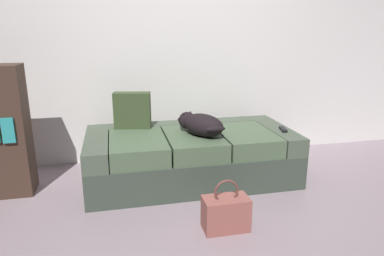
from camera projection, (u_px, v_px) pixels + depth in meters
name	position (u px, v px, depth m)	size (l,w,h in m)	color
ground_plane	(221.00, 235.00, 2.42)	(10.00, 10.00, 0.00)	gray
back_wall	(176.00, 26.00, 3.62)	(6.40, 0.10, 2.80)	silver
couch	(191.00, 156.00, 3.27)	(1.88, 0.92, 0.46)	#354036
dog_dark	(200.00, 124.00, 3.10)	(0.43, 0.53, 0.19)	black
tv_remote	(283.00, 129.00, 3.25)	(0.04, 0.15, 0.02)	black
throw_pillow	(132.00, 110.00, 3.30)	(0.34, 0.12, 0.34)	#354426
handbag	(226.00, 213.00, 2.46)	(0.32, 0.18, 0.38)	#905048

